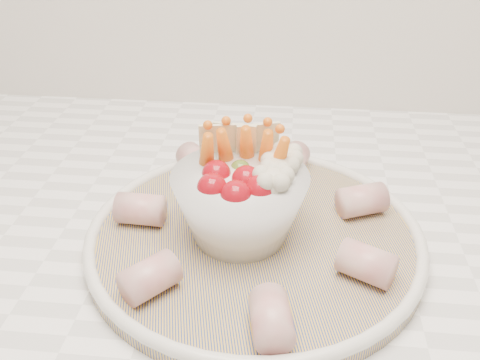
# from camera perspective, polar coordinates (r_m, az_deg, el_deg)

# --- Properties ---
(serving_platter) EXTENTS (0.39, 0.39, 0.02)m
(serving_platter) POSITION_cam_1_polar(r_m,az_deg,el_deg) (0.52, 1.58, -5.97)
(serving_platter) COLOR navy
(serving_platter) RESTS_ON kitchen_counter
(veggie_bowl) EXTENTS (0.13, 0.13, 0.10)m
(veggie_bowl) POSITION_cam_1_polar(r_m,az_deg,el_deg) (0.49, 0.23, -1.91)
(veggie_bowl) COLOR white
(veggie_bowl) RESTS_ON serving_platter
(cured_meat_rolls) EXTENTS (0.27, 0.29, 0.03)m
(cured_meat_rolls) POSITION_cam_1_polar(r_m,az_deg,el_deg) (0.51, 1.47, -4.22)
(cured_meat_rolls) COLOR #BE5757
(cured_meat_rolls) RESTS_ON serving_platter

